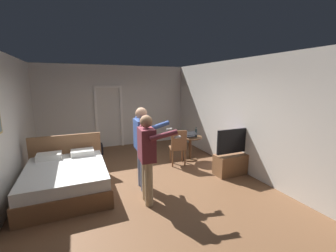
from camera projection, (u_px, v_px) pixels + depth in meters
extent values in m
plane|color=brown|center=(145.00, 185.00, 4.81)|extent=(7.37, 7.37, 0.00)
cube|color=beige|center=(116.00, 107.00, 7.61)|extent=(5.25, 0.12, 2.81)
cube|color=beige|center=(241.00, 116.00, 5.51)|extent=(0.12, 6.94, 2.81)
cube|color=white|center=(96.00, 119.00, 7.35)|extent=(0.08, 0.08, 2.05)
cube|color=white|center=(122.00, 117.00, 7.68)|extent=(0.08, 0.08, 2.05)
cube|color=white|center=(108.00, 87.00, 7.30)|extent=(0.93, 0.08, 0.08)
cube|color=brown|center=(67.00, 185.00, 4.44)|extent=(1.57, 1.91, 0.35)
cube|color=white|center=(66.00, 172.00, 4.38)|extent=(1.51, 1.85, 0.22)
cube|color=brown|center=(67.00, 156.00, 5.20)|extent=(1.57, 0.08, 1.02)
cube|color=white|center=(49.00, 156.00, 4.81)|extent=(0.50, 0.34, 0.12)
cube|color=white|center=(82.00, 152.00, 5.07)|extent=(0.50, 0.34, 0.12)
cube|color=brown|center=(233.00, 164.00, 5.39)|extent=(0.96, 0.40, 0.50)
cube|color=black|center=(235.00, 141.00, 5.25)|extent=(1.02, 0.05, 0.59)
cube|color=#6349A4|center=(234.00, 141.00, 5.28)|extent=(0.96, 0.01, 0.53)
cylinder|color=#4C331E|center=(190.00, 149.00, 6.33)|extent=(0.08, 0.08, 0.67)
cylinder|color=#4C331E|center=(190.00, 159.00, 6.39)|extent=(0.41, 0.41, 0.03)
cylinder|color=#4C331E|center=(190.00, 137.00, 6.26)|extent=(0.68, 0.68, 0.03)
cube|color=black|center=(189.00, 136.00, 6.24)|extent=(0.34, 0.25, 0.02)
cube|color=black|center=(191.00, 133.00, 6.11)|extent=(0.34, 0.22, 0.07)
cube|color=#2A3B55|center=(191.00, 133.00, 6.12)|extent=(0.30, 0.19, 0.05)
cylinder|color=#1B2A26|center=(196.00, 133.00, 6.22)|extent=(0.06, 0.06, 0.23)
cylinder|color=#1B2A26|center=(196.00, 128.00, 6.19)|extent=(0.03, 0.03, 0.06)
cylinder|color=brown|center=(182.00, 154.00, 6.20)|extent=(0.04, 0.04, 0.45)
cylinder|color=brown|center=(170.00, 155.00, 6.15)|extent=(0.04, 0.04, 0.45)
cylinder|color=brown|center=(185.00, 158.00, 5.87)|extent=(0.04, 0.04, 0.45)
cylinder|color=brown|center=(173.00, 159.00, 5.82)|extent=(0.04, 0.04, 0.45)
cube|color=brown|center=(178.00, 148.00, 5.96)|extent=(0.51, 0.51, 0.04)
cube|color=brown|center=(179.00, 140.00, 5.74)|extent=(0.42, 0.14, 0.50)
cylinder|color=tan|center=(146.00, 179.00, 4.16)|extent=(0.15, 0.15, 0.84)
cylinder|color=tan|center=(149.00, 184.00, 3.95)|extent=(0.15, 0.15, 0.84)
cube|color=brown|center=(147.00, 144.00, 3.91)|extent=(0.29, 0.42, 0.59)
sphere|color=#936B4C|center=(146.00, 121.00, 3.83)|extent=(0.23, 0.23, 0.23)
cylinder|color=brown|center=(148.00, 135.00, 4.13)|extent=(0.33, 0.11, 0.48)
cylinder|color=brown|center=(164.00, 135.00, 3.74)|extent=(0.51, 0.13, 0.18)
cube|color=white|center=(177.00, 137.00, 3.80)|extent=(0.12, 0.04, 0.04)
cylinder|color=slate|center=(141.00, 166.00, 4.72)|extent=(0.15, 0.15, 0.87)
cylinder|color=slate|center=(144.00, 171.00, 4.50)|extent=(0.15, 0.15, 0.87)
cube|color=#334C8C|center=(142.00, 134.00, 4.46)|extent=(0.27, 0.45, 0.62)
sphere|color=tan|center=(141.00, 113.00, 4.38)|extent=(0.24, 0.24, 0.24)
cylinder|color=#334C8C|center=(143.00, 126.00, 4.70)|extent=(0.34, 0.10, 0.50)
cylinder|color=#334C8C|center=(157.00, 127.00, 4.29)|extent=(0.51, 0.11, 0.22)
cube|color=white|center=(169.00, 129.00, 4.37)|extent=(0.12, 0.04, 0.04)
cube|color=black|center=(94.00, 150.00, 6.83)|extent=(0.54, 0.34, 0.32)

